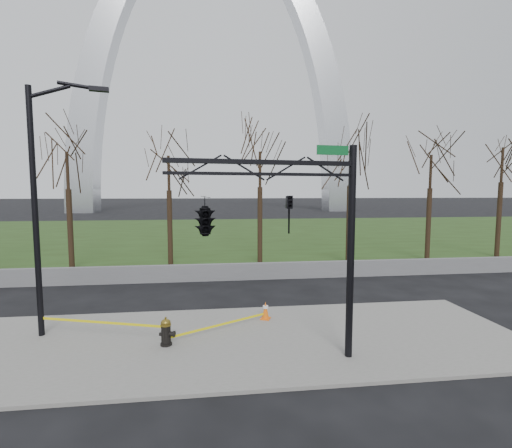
{
  "coord_description": "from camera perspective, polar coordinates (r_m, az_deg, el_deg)",
  "views": [
    {
      "loc": [
        -0.95,
        -11.0,
        4.75
      ],
      "look_at": [
        0.66,
        2.0,
        3.57
      ],
      "focal_mm": 25.18,
      "sensor_mm": 36.0,
      "label": 1
    }
  ],
  "objects": [
    {
      "name": "ground",
      "position": [
        12.02,
        -2.04,
        -18.13
      ],
      "size": [
        500.0,
        500.0,
        0.0
      ],
      "primitive_type": "plane",
      "color": "black",
      "rests_on": "ground"
    },
    {
      "name": "sidewalk",
      "position": [
        12.0,
        -2.04,
        -17.92
      ],
      "size": [
        18.0,
        6.0,
        0.1
      ],
      "primitive_type": "cube",
      "color": "slate",
      "rests_on": "ground"
    },
    {
      "name": "grass_strip",
      "position": [
        41.28,
        -5.69,
        -1.43
      ],
      "size": [
        120.0,
        40.0,
        0.06
      ],
      "primitive_type": "cube",
      "color": "#253914",
      "rests_on": "ground"
    },
    {
      "name": "guardrail",
      "position": [
        19.5,
        -4.12,
        -7.6
      ],
      "size": [
        60.0,
        0.3,
        0.9
      ],
      "primitive_type": "cube",
      "color": "#59595B",
      "rests_on": "ground"
    },
    {
      "name": "gateway_arch",
      "position": [
        90.37,
        -6.64,
        23.01
      ],
      "size": [
        66.0,
        6.0,
        65.0
      ],
      "primitive_type": null,
      "color": "silver",
      "rests_on": "ground"
    },
    {
      "name": "tree_row",
      "position": [
        23.0,
        -6.49,
        3.79
      ],
      "size": [
        44.56,
        4.0,
        8.43
      ],
      "color": "black",
      "rests_on": "ground"
    },
    {
      "name": "fire_hydrant",
      "position": [
        11.68,
        -14.05,
        -16.35
      ],
      "size": [
        0.54,
        0.35,
        0.87
      ],
      "rotation": [
        0.0,
        0.0,
        -0.26
      ],
      "color": "black",
      "rests_on": "sidewalk"
    },
    {
      "name": "traffic_cone",
      "position": [
        13.5,
        1.52,
        -13.54
      ],
      "size": [
        0.44,
        0.44,
        0.65
      ],
      "rotation": [
        0.0,
        0.0,
        -0.41
      ],
      "color": "orange",
      "rests_on": "sidewalk"
    },
    {
      "name": "street_light",
      "position": [
        13.22,
        -30.83,
        4.18
      ],
      "size": [
        2.37,
        0.65,
        8.21
      ],
      "rotation": [
        0.0,
        0.0,
        0.2
      ],
      "color": "black",
      "rests_on": "ground"
    },
    {
      "name": "traffic_signal_mast",
      "position": [
        9.09,
        -3.31,
        1.33
      ],
      "size": [
        5.08,
        2.53,
        6.0
      ],
      "rotation": [
        0.0,
        0.0,
        0.11
      ],
      "color": "black",
      "rests_on": "ground"
    },
    {
      "name": "caution_tape",
      "position": [
        12.44,
        -15.12,
        -15.01
      ],
      "size": [
        7.45,
        1.86,
        0.44
      ],
      "color": "yellow",
      "rests_on": "ground"
    }
  ]
}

